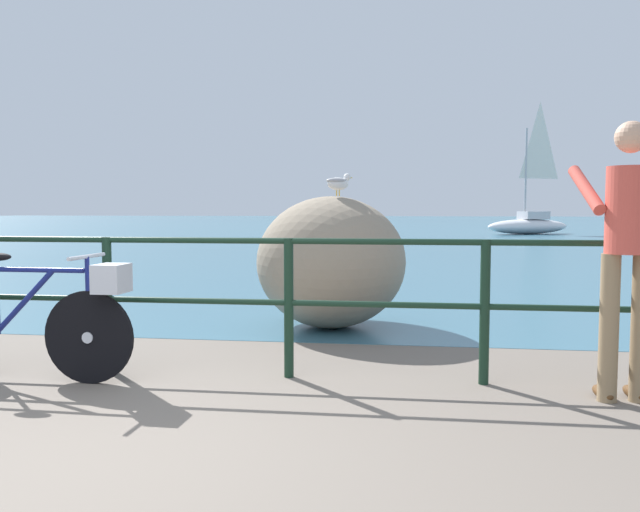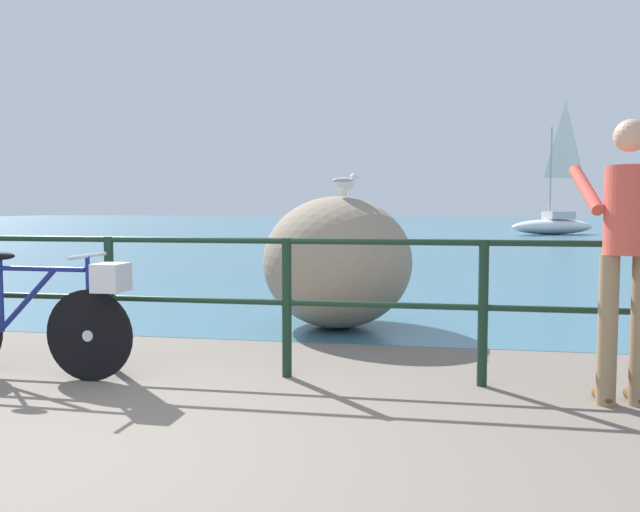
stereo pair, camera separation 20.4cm
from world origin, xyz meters
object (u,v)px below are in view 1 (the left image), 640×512
sailboat (529,219)px  seagull (338,182)px  person_at_railing (626,247)px  bicycle (40,317)px  breakwater_boulder_main (331,262)px

sailboat → seagull: bearing=46.7°
person_at_railing → bicycle: bearing=84.6°
bicycle → seagull: seagull is taller
seagull → bicycle: bearing=-172.7°
bicycle → person_at_railing: (3.96, 0.07, 0.53)m
seagull → sailboat: (6.21, 25.07, -0.79)m
breakwater_boulder_main → seagull: (0.08, -0.05, 0.82)m
seagull → sailboat: size_ratio=0.05×
sailboat → bicycle: bearing=44.2°
person_at_railing → breakwater_boulder_main: (-2.17, 2.34, -0.31)m
bicycle → seagull: 3.18m
bicycle → person_at_railing: 4.00m
person_at_railing → sailboat: 27.66m
bicycle → sailboat: (8.08, 27.43, 0.24)m
bicycle → person_at_railing: bearing=2.4°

